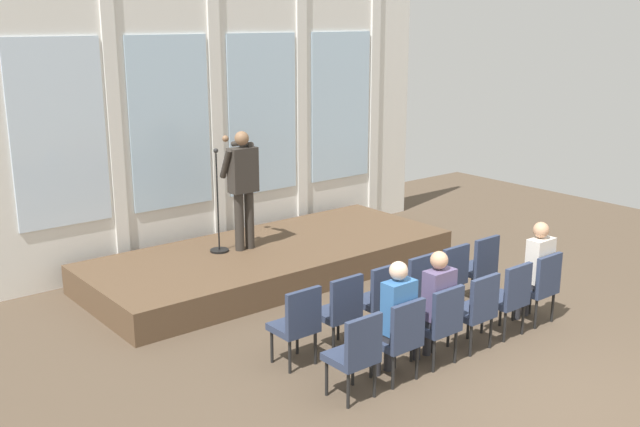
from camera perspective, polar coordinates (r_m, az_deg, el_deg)
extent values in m
plane|color=brown|center=(8.30, 16.39, -13.12)|extent=(16.31, 16.31, 0.00)
cube|color=silver|center=(12.10, -7.98, 7.55)|extent=(8.57, 0.10, 4.60)
cube|color=silver|center=(10.96, -19.42, 5.80)|extent=(1.34, 0.04, 2.63)
cube|color=silver|center=(11.25, -15.52, 6.61)|extent=(0.20, 0.08, 4.60)
cube|color=silver|center=(11.64, -11.45, 6.83)|extent=(1.34, 0.04, 2.63)
cube|color=silver|center=(12.03, -7.99, 7.51)|extent=(0.20, 0.08, 4.60)
cube|color=silver|center=(12.52, -4.44, 7.63)|extent=(1.34, 0.04, 2.63)
cube|color=silver|center=(12.99, -1.45, 8.19)|extent=(0.20, 0.08, 4.60)
cube|color=silver|center=(13.55, 1.60, 8.22)|extent=(1.34, 0.04, 2.63)
cube|color=silver|center=(14.10, 4.15, 8.68)|extent=(0.20, 0.08, 4.60)
cube|color=brown|center=(11.37, -3.79, -3.61)|extent=(5.59, 2.31, 0.43)
cylinder|color=#332D28|center=(11.07, -6.22, -0.63)|extent=(0.14, 0.14, 0.88)
cylinder|color=#332D28|center=(11.16, -5.45, -0.48)|extent=(0.14, 0.14, 0.88)
cube|color=#332D28|center=(10.93, -5.94, 3.35)|extent=(0.42, 0.22, 0.66)
cube|color=navy|center=(11.01, -6.28, 3.84)|extent=(0.06, 0.01, 0.40)
sphere|color=#8C6647|center=(10.86, -6.03, 5.76)|extent=(0.21, 0.21, 0.21)
cylinder|color=#332D28|center=(10.85, -7.25, 3.82)|extent=(0.09, 0.28, 0.45)
cylinder|color=#332D28|center=(11.07, -5.66, 5.24)|extent=(0.15, 0.36, 0.15)
cylinder|color=#332D28|center=(11.15, -6.21, 5.40)|extent=(0.11, 0.34, 0.15)
sphere|color=#8C6647|center=(11.32, -7.28, 5.73)|extent=(0.10, 0.10, 0.10)
cylinder|color=black|center=(11.16, -7.73, -2.82)|extent=(0.28, 0.28, 0.03)
cylinder|color=black|center=(10.96, -7.87, 0.86)|extent=(0.02, 0.02, 1.45)
sphere|color=#262626|center=(10.81, -8.01, 4.80)|extent=(0.07, 0.07, 0.07)
cylinder|color=black|center=(8.74, -1.77, -9.52)|extent=(0.04, 0.04, 0.40)
cylinder|color=black|center=(8.55, -3.72, -10.14)|extent=(0.04, 0.04, 0.40)
cylinder|color=black|center=(8.50, -0.36, -10.26)|extent=(0.04, 0.04, 0.40)
cylinder|color=black|center=(8.30, -2.33, -10.92)|extent=(0.04, 0.04, 0.40)
cube|color=#2D3851|center=(8.42, -2.06, -8.73)|extent=(0.46, 0.44, 0.08)
cube|color=#2D3851|center=(8.18, -1.27, -7.41)|extent=(0.46, 0.06, 0.46)
cylinder|color=black|center=(9.10, 1.40, -8.50)|extent=(0.04, 0.04, 0.40)
cylinder|color=black|center=(8.89, -0.39, -9.08)|extent=(0.04, 0.04, 0.40)
cylinder|color=black|center=(8.87, 2.84, -9.17)|extent=(0.04, 0.04, 0.40)
cylinder|color=black|center=(8.65, 1.04, -9.79)|extent=(0.04, 0.04, 0.40)
cube|color=#2D3851|center=(8.78, 1.23, -7.70)|extent=(0.46, 0.44, 0.08)
cube|color=#2D3851|center=(8.55, 2.07, -6.41)|extent=(0.46, 0.06, 0.46)
cylinder|color=black|center=(9.49, 4.31, -7.54)|extent=(0.04, 0.04, 0.40)
cylinder|color=black|center=(9.26, 2.66, -8.09)|extent=(0.04, 0.04, 0.40)
cylinder|color=black|center=(9.26, 5.76, -8.15)|extent=(0.04, 0.04, 0.40)
cylinder|color=black|center=(9.03, 4.11, -8.73)|extent=(0.04, 0.04, 0.40)
cube|color=#2D3851|center=(9.17, 4.24, -6.74)|extent=(0.46, 0.44, 0.08)
cube|color=#2D3851|center=(8.95, 5.11, -5.47)|extent=(0.46, 0.06, 0.46)
cylinder|color=black|center=(9.90, 6.96, -6.64)|extent=(0.04, 0.04, 0.40)
cylinder|color=black|center=(9.66, 5.46, -7.15)|extent=(0.04, 0.04, 0.40)
cylinder|color=black|center=(9.68, 8.42, -7.19)|extent=(0.04, 0.04, 0.40)
cylinder|color=black|center=(9.44, 6.92, -7.73)|extent=(0.04, 0.04, 0.40)
cube|color=#2D3851|center=(9.58, 6.99, -5.84)|extent=(0.46, 0.44, 0.08)
cube|color=#2D3851|center=(9.37, 7.87, -4.60)|extent=(0.46, 0.06, 0.46)
cylinder|color=black|center=(10.33, 9.40, -5.79)|extent=(0.04, 0.04, 0.40)
cylinder|color=black|center=(10.08, 8.02, -6.27)|extent=(0.04, 0.04, 0.40)
cylinder|color=black|center=(10.13, 10.84, -6.30)|extent=(0.04, 0.04, 0.40)
cylinder|color=black|center=(9.87, 9.47, -6.80)|extent=(0.04, 0.04, 0.40)
cube|color=#2D3851|center=(10.02, 9.49, -5.01)|extent=(0.46, 0.44, 0.08)
cube|color=#2D3851|center=(9.81, 10.39, -3.80)|extent=(0.46, 0.06, 0.46)
cylinder|color=black|center=(10.78, 11.63, -5.01)|extent=(0.04, 0.04, 0.40)
cylinder|color=black|center=(10.52, 10.37, -5.46)|extent=(0.04, 0.04, 0.40)
cylinder|color=black|center=(10.59, 13.05, -5.47)|extent=(0.04, 0.04, 0.40)
cylinder|color=black|center=(10.32, 11.80, -5.94)|extent=(0.04, 0.04, 0.40)
cube|color=#2D3851|center=(10.47, 11.78, -4.23)|extent=(0.46, 0.44, 0.08)
cube|color=#2D3851|center=(10.27, 12.67, -3.07)|extent=(0.46, 0.06, 0.46)
cylinder|color=black|center=(8.06, 2.53, -11.75)|extent=(0.04, 0.04, 0.40)
cylinder|color=black|center=(7.85, 0.51, -12.50)|extent=(0.04, 0.04, 0.40)
cylinder|color=black|center=(7.84, 4.21, -12.60)|extent=(0.04, 0.04, 0.40)
cylinder|color=black|center=(7.62, 2.18, -13.41)|extent=(0.04, 0.04, 0.40)
cube|color=#2D3851|center=(7.74, 2.38, -10.98)|extent=(0.46, 0.44, 0.08)
cube|color=#2D3851|center=(7.49, 3.37, -9.60)|extent=(0.46, 0.06, 0.46)
cylinder|color=black|center=(8.45, 5.76, -10.51)|extent=(0.04, 0.04, 0.40)
cylinder|color=black|center=(8.22, 3.94, -11.21)|extent=(0.04, 0.04, 0.40)
cylinder|color=black|center=(8.24, 7.46, -11.26)|extent=(0.04, 0.04, 0.40)
cylinder|color=black|center=(8.01, 5.63, -12.02)|extent=(0.04, 0.04, 0.40)
cube|color=#2D3851|center=(8.12, 5.74, -9.72)|extent=(0.46, 0.44, 0.08)
cube|color=#2D3851|center=(7.89, 6.77, -8.37)|extent=(0.46, 0.06, 0.46)
cylinder|color=#2D2D33|center=(8.28, 4.36, -10.89)|extent=(0.10, 0.10, 0.44)
cylinder|color=#2D2D33|center=(8.39, 5.27, -10.53)|extent=(0.10, 0.10, 0.44)
cube|color=#2D2D33|center=(8.14, 5.45, -9.21)|extent=(0.34, 0.36, 0.12)
cube|color=#3366A5|center=(7.93, 6.08, -7.15)|extent=(0.36, 0.20, 0.58)
sphere|color=beige|center=(7.80, 6.05, -4.39)|extent=(0.20, 0.20, 0.20)
cylinder|color=black|center=(8.86, 8.68, -9.35)|extent=(0.04, 0.04, 0.40)
cylinder|color=black|center=(8.62, 7.04, -10.00)|extent=(0.04, 0.04, 0.40)
cylinder|color=black|center=(8.66, 10.36, -10.02)|extent=(0.04, 0.04, 0.40)
cylinder|color=black|center=(8.41, 8.73, -10.72)|extent=(0.04, 0.04, 0.40)
cube|color=#2D3851|center=(8.54, 8.77, -8.56)|extent=(0.46, 0.44, 0.08)
cube|color=#2D3851|center=(8.32, 9.81, -7.23)|extent=(0.46, 0.06, 0.46)
cylinder|color=#2D2D33|center=(8.68, 7.42, -9.70)|extent=(0.10, 0.10, 0.44)
cylinder|color=#2D2D33|center=(8.80, 8.24, -9.37)|extent=(0.10, 0.10, 0.44)
cube|color=#2D2D33|center=(8.55, 8.49, -8.07)|extent=(0.34, 0.36, 0.12)
cube|color=#594C72|center=(8.36, 9.13, -6.13)|extent=(0.36, 0.20, 0.56)
sphere|color=tan|center=(8.24, 9.14, -3.55)|extent=(0.20, 0.20, 0.20)
cylinder|color=black|center=(9.30, 11.32, -8.28)|extent=(0.04, 0.04, 0.40)
cylinder|color=black|center=(9.05, 9.83, -8.88)|extent=(0.04, 0.04, 0.40)
cylinder|color=black|center=(9.11, 12.97, -8.88)|extent=(0.04, 0.04, 0.40)
cylinder|color=black|center=(8.85, 11.50, -9.53)|extent=(0.04, 0.04, 0.40)
cube|color=#2D3851|center=(8.98, 11.49, -7.48)|extent=(0.46, 0.44, 0.08)
cube|color=#2D3851|center=(8.77, 12.53, -6.19)|extent=(0.46, 0.06, 0.46)
cylinder|color=black|center=(9.76, 13.70, -7.29)|extent=(0.04, 0.04, 0.40)
cylinder|color=black|center=(9.49, 12.36, -7.85)|extent=(0.04, 0.04, 0.40)
cylinder|color=black|center=(9.58, 15.32, -7.84)|extent=(0.04, 0.04, 0.40)
cylinder|color=black|center=(9.31, 14.00, -8.43)|extent=(0.04, 0.04, 0.40)
cube|color=#2D3851|center=(9.44, 13.93, -6.50)|extent=(0.46, 0.44, 0.08)
cube|color=#2D3851|center=(9.25, 14.97, -5.25)|extent=(0.46, 0.06, 0.46)
cylinder|color=black|center=(10.24, 15.85, -6.38)|extent=(0.04, 0.04, 0.40)
cylinder|color=black|center=(9.96, 14.64, -6.89)|extent=(0.04, 0.04, 0.40)
cylinder|color=black|center=(10.06, 17.43, -6.88)|extent=(0.04, 0.04, 0.40)
cylinder|color=black|center=(9.78, 16.24, -7.42)|extent=(0.04, 0.04, 0.40)
cube|color=#2D3851|center=(9.92, 16.14, -5.60)|extent=(0.46, 0.44, 0.08)
cube|color=#2D3851|center=(9.74, 17.17, -4.39)|extent=(0.46, 0.06, 0.46)
cylinder|color=#2D2D33|center=(10.03, 14.91, -6.64)|extent=(0.10, 0.10, 0.44)
cylinder|color=#2D2D33|center=(10.17, 15.52, -6.38)|extent=(0.10, 0.10, 0.44)
cube|color=#2D2D33|center=(9.94, 15.88, -5.19)|extent=(0.34, 0.36, 0.12)
cube|color=silver|center=(9.77, 16.55, -3.45)|extent=(0.36, 0.20, 0.57)
sphere|color=tan|center=(9.67, 16.62, -1.21)|extent=(0.20, 0.20, 0.20)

